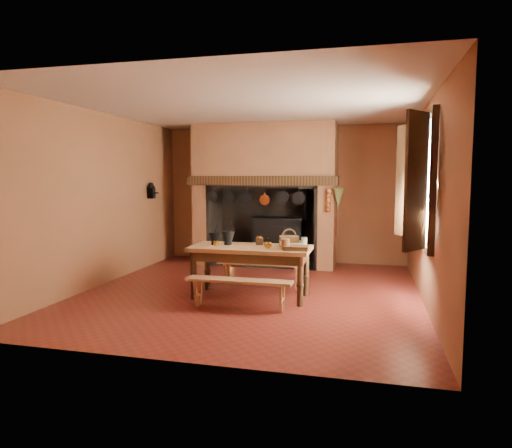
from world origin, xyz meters
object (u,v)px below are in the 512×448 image
(coffee_grinder, at_px, (260,241))
(wicker_basket, at_px, (289,240))
(mixing_bowl, at_px, (291,244))
(iron_range, at_px, (279,240))
(work_table, at_px, (251,255))
(bench_front, at_px, (239,287))

(coffee_grinder, xyz_separation_m, wicker_basket, (0.45, -0.04, 0.02))
(mixing_bowl, distance_m, wicker_basket, 0.12)
(iron_range, relative_size, coffee_grinder, 9.76)
(coffee_grinder, distance_m, wicker_basket, 0.45)
(work_table, height_order, coffee_grinder, coffee_grinder)
(iron_range, height_order, coffee_grinder, iron_range)
(work_table, height_order, mixing_bowl, mixing_bowl)
(bench_front, bearing_deg, mixing_bowl, 49.12)
(work_table, relative_size, bench_front, 1.22)
(mixing_bowl, bearing_deg, wicker_basket, 117.28)
(wicker_basket, bearing_deg, mixing_bowl, -79.12)
(work_table, relative_size, wicker_basket, 5.58)
(mixing_bowl, bearing_deg, bench_front, -130.88)
(coffee_grinder, bearing_deg, bench_front, -105.35)
(work_table, distance_m, bench_front, 0.70)
(iron_range, relative_size, work_table, 0.92)
(work_table, bearing_deg, bench_front, -90.00)
(iron_range, xyz_separation_m, mixing_bowl, (0.70, -2.68, 0.31))
(mixing_bowl, bearing_deg, work_table, -173.44)
(iron_range, height_order, mixing_bowl, iron_range)
(bench_front, xyz_separation_m, mixing_bowl, (0.59, 0.68, 0.49))
(bench_front, distance_m, wicker_basket, 1.08)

